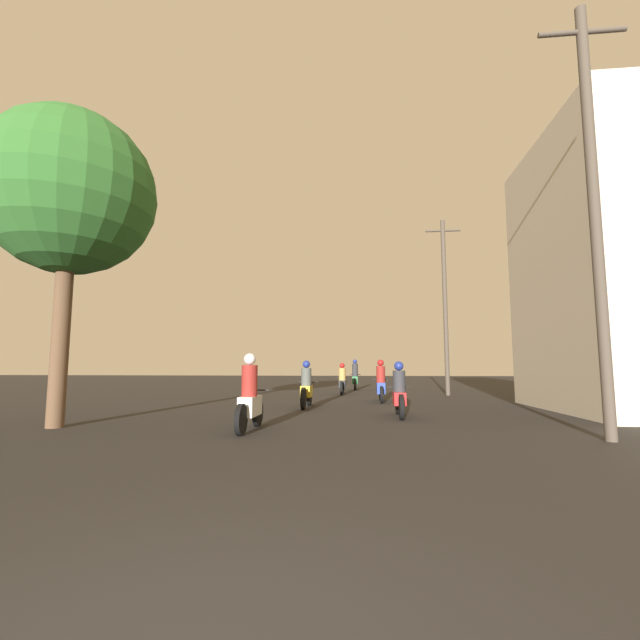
% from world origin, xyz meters
% --- Properties ---
extents(motorcycle_white, '(0.60, 1.86, 1.56)m').
position_xyz_m(motorcycle_white, '(-1.62, 6.91, 0.62)').
color(motorcycle_white, black).
rests_on(motorcycle_white, ground_plane).
extents(motorcycle_red, '(0.60, 1.92, 1.43)m').
position_xyz_m(motorcycle_red, '(1.58, 9.66, 0.58)').
color(motorcycle_red, black).
rests_on(motorcycle_red, ground_plane).
extents(motorcycle_yellow, '(0.60, 2.07, 1.48)m').
position_xyz_m(motorcycle_yellow, '(-1.15, 11.88, 0.60)').
color(motorcycle_yellow, black).
rests_on(motorcycle_yellow, ground_plane).
extents(motorcycle_blue, '(0.60, 1.96, 1.55)m').
position_xyz_m(motorcycle_blue, '(1.27, 14.39, 0.62)').
color(motorcycle_blue, black).
rests_on(motorcycle_blue, ground_plane).
extents(motorcycle_black, '(0.60, 2.00, 1.46)m').
position_xyz_m(motorcycle_black, '(-0.38, 18.63, 0.60)').
color(motorcycle_black, black).
rests_on(motorcycle_black, ground_plane).
extents(motorcycle_green, '(0.60, 1.96, 1.69)m').
position_xyz_m(motorcycle_green, '(0.13, 22.62, 0.67)').
color(motorcycle_green, black).
rests_on(motorcycle_green, ground_plane).
extents(building_right_near, '(4.09, 6.30, 8.28)m').
position_xyz_m(building_right_near, '(8.14, 11.52, 4.14)').
color(building_right_near, beige).
rests_on(building_right_near, ground_plane).
extents(utility_pole_near, '(1.60, 0.20, 8.18)m').
position_xyz_m(utility_pole_near, '(4.93, 6.38, 4.26)').
color(utility_pole_near, '#4C4238').
rests_on(utility_pole_near, ground_plane).
extents(utility_pole_far, '(1.60, 0.20, 8.16)m').
position_xyz_m(utility_pole_far, '(4.41, 18.36, 4.25)').
color(utility_pole_far, '#4C4238').
rests_on(utility_pole_far, ground_plane).
extents(street_tree, '(3.69, 3.69, 7.03)m').
position_xyz_m(street_tree, '(-5.85, 6.92, 5.15)').
color(street_tree, brown).
rests_on(street_tree, ground_plane).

